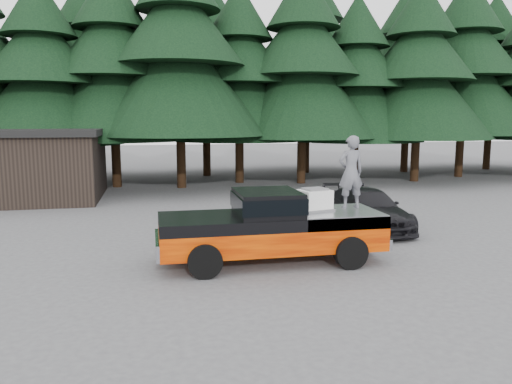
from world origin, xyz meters
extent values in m
plane|color=#464648|center=(0.00, 0.00, 0.00)|extent=(120.00, 120.00, 0.00)
cube|color=black|center=(0.34, -0.49, 1.62)|extent=(1.66, 1.90, 0.59)
cube|color=silver|center=(1.68, -0.37, 1.60)|extent=(0.92, 0.83, 0.54)
imported|color=#595A61|center=(2.77, -0.19, 2.33)|extent=(0.76, 0.52, 1.99)
imported|color=black|center=(4.69, 2.91, 0.67)|extent=(1.94, 4.66, 1.35)
cube|color=black|center=(-9.00, 12.00, 1.50)|extent=(8.00, 6.00, 3.00)
cube|color=black|center=(-9.00, 12.00, 3.15)|extent=(8.40, 6.40, 0.30)
camera|label=1|loc=(-2.57, -12.96, 3.79)|focal=35.00mm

